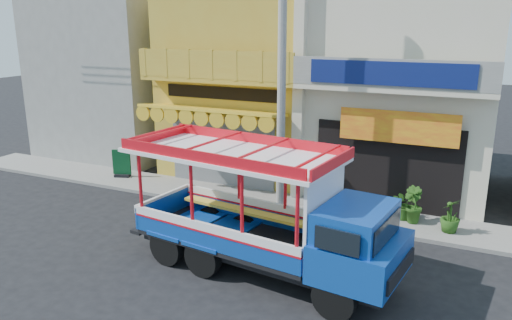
{
  "coord_description": "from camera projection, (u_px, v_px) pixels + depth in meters",
  "views": [
    {
      "loc": [
        4.61,
        -10.73,
        6.0
      ],
      "look_at": [
        -1.48,
        2.5,
        1.97
      ],
      "focal_mm": 35.0,
      "sensor_mm": 36.0,
      "label": 1
    }
  ],
  "objects": [
    {
      "name": "shophouse_left",
      "position": [
        256.0,
        70.0,
        20.34
      ],
      "size": [
        6.0,
        7.5,
        8.24
      ],
      "color": "gold",
      "rests_on": "ground"
    },
    {
      "name": "sidewalk",
      "position": [
        316.0,
        210.0,
        16.34
      ],
      "size": [
        30.0,
        2.0,
        0.12
      ],
      "primitive_type": "cube",
      "color": "slate",
      "rests_on": "ground"
    },
    {
      "name": "potted_plant_a",
      "position": [
        405.0,
        204.0,
        15.36
      ],
      "size": [
        1.14,
        1.12,
        0.96
      ],
      "primitive_type": "imported",
      "rotation": [
        0.0,
        0.0,
        0.67
      ],
      "color": "#244C15",
      "rests_on": "sidewalk"
    },
    {
      "name": "shophouse_right",
      "position": [
        407.0,
        77.0,
        17.93
      ],
      "size": [
        6.0,
        6.75,
        8.24
      ],
      "color": "beige",
      "rests_on": "ground"
    },
    {
      "name": "filler_building_left",
      "position": [
        120.0,
        71.0,
        23.28
      ],
      "size": [
        6.0,
        6.0,
        7.6
      ],
      "primitive_type": "cube",
      "color": "gray",
      "rests_on": "ground"
    },
    {
      "name": "potted_plant_c",
      "position": [
        451.0,
        216.0,
        14.37
      ],
      "size": [
        0.75,
        0.75,
        0.99
      ],
      "primitive_type": "imported",
      "rotation": [
        0.0,
        0.0,
        4.24
      ],
      "color": "#244C15",
      "rests_on": "sidewalk"
    },
    {
      "name": "utility_pole",
      "position": [
        287.0,
        56.0,
        14.75
      ],
      "size": [
        28.0,
        0.26,
        9.0
      ],
      "color": "gray",
      "rests_on": "ground"
    },
    {
      "name": "songthaew_truck",
      "position": [
        280.0,
        218.0,
        11.74
      ],
      "size": [
        7.12,
        3.09,
        3.22
      ],
      "color": "black",
      "rests_on": "ground"
    },
    {
      "name": "ground",
      "position": [
        268.0,
        263.0,
        12.85
      ],
      "size": [
        90.0,
        90.0,
        0.0
      ],
      "primitive_type": "plane",
      "color": "black",
      "rests_on": "ground"
    },
    {
      "name": "potted_plant_b",
      "position": [
        413.0,
        205.0,
        15.08
      ],
      "size": [
        0.78,
        0.77,
        1.1
      ],
      "primitive_type": "imported",
      "rotation": [
        0.0,
        0.0,
        2.38
      ],
      "color": "#244C15",
      "rests_on": "sidewalk"
    },
    {
      "name": "green_sign",
      "position": [
        122.0,
        165.0,
        19.56
      ],
      "size": [
        0.7,
        0.5,
        1.09
      ],
      "color": "black",
      "rests_on": "sidewalk"
    },
    {
      "name": "party_pilaster",
      "position": [
        299.0,
        85.0,
        16.44
      ],
      "size": [
        0.35,
        0.3,
        8.0
      ],
      "primitive_type": "cube",
      "color": "beige",
      "rests_on": "ground"
    }
  ]
}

